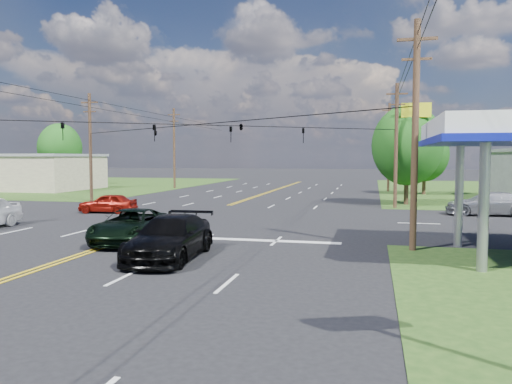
% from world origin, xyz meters
% --- Properties ---
extents(ground, '(280.00, 280.00, 0.00)m').
position_xyz_m(ground, '(0.00, 12.00, 0.00)').
color(ground, black).
rests_on(ground, ground).
extents(grass_nw, '(46.00, 48.00, 0.03)m').
position_xyz_m(grass_nw, '(-35.00, 44.00, 0.00)').
color(grass_nw, '#1F4014').
rests_on(grass_nw, ground).
extents(stop_bar, '(10.00, 0.50, 0.02)m').
position_xyz_m(stop_bar, '(5.00, 4.00, 0.00)').
color(stop_bar, silver).
rests_on(stop_bar, ground).
extents(retail_nw, '(16.00, 11.00, 4.00)m').
position_xyz_m(retail_nw, '(-30.00, 34.00, 2.00)').
color(retail_nw, tan).
rests_on(retail_nw, ground).
extents(pole_se, '(1.60, 0.28, 9.50)m').
position_xyz_m(pole_se, '(13.00, 3.00, 4.92)').
color(pole_se, '#3D271A').
rests_on(pole_se, ground).
extents(pole_nw, '(1.60, 0.28, 9.50)m').
position_xyz_m(pole_nw, '(-13.00, 21.00, 4.92)').
color(pole_nw, '#3D271A').
rests_on(pole_nw, ground).
extents(pole_ne, '(1.60, 0.28, 9.50)m').
position_xyz_m(pole_ne, '(13.00, 21.00, 4.92)').
color(pole_ne, '#3D271A').
rests_on(pole_ne, ground).
extents(pole_left_far, '(1.60, 0.28, 10.00)m').
position_xyz_m(pole_left_far, '(-13.00, 40.00, 5.17)').
color(pole_left_far, '#3D271A').
rests_on(pole_left_far, ground).
extents(pole_right_far, '(1.60, 0.28, 10.00)m').
position_xyz_m(pole_right_far, '(13.00, 40.00, 5.17)').
color(pole_right_far, '#3D271A').
rests_on(pole_right_far, ground).
extents(span_wire_signals, '(26.00, 18.00, 1.13)m').
position_xyz_m(span_wire_signals, '(0.00, 12.00, 6.00)').
color(span_wire_signals, black).
rests_on(span_wire_signals, ground).
extents(power_lines, '(26.04, 100.00, 0.64)m').
position_xyz_m(power_lines, '(0.00, 10.00, 8.60)').
color(power_lines, black).
rests_on(power_lines, ground).
extents(tree_right_a, '(5.70, 5.70, 8.18)m').
position_xyz_m(tree_right_a, '(14.00, 24.00, 4.87)').
color(tree_right_a, '#3D271A').
rests_on(tree_right_a, ground).
extents(tree_right_b, '(4.94, 4.94, 7.09)m').
position_xyz_m(tree_right_b, '(16.50, 36.00, 4.22)').
color(tree_right_b, '#3D271A').
rests_on(tree_right_b, ground).
extents(tree_far_l, '(6.08, 6.08, 8.72)m').
position_xyz_m(tree_far_l, '(-32.00, 44.00, 5.19)').
color(tree_far_l, '#3D271A').
rests_on(tree_far_l, ground).
extents(pickup_dkgreen, '(3.15, 5.70, 1.51)m').
position_xyz_m(pickup_dkgreen, '(0.50, 2.26, 0.75)').
color(pickup_dkgreen, black).
rests_on(pickup_dkgreen, ground).
extents(suv_black, '(2.61, 5.78, 1.64)m').
position_xyz_m(suv_black, '(3.76, -0.81, 0.82)').
color(suv_black, black).
rests_on(suv_black, ground).
extents(sedan_red, '(4.16, 2.03, 1.37)m').
position_xyz_m(sedan_red, '(-6.83, 13.00, 0.68)').
color(sedan_red, maroon).
rests_on(sedan_red, ground).
extents(sedan_far, '(5.48, 2.29, 1.58)m').
position_xyz_m(sedan_far, '(18.91, 17.50, 0.79)').
color(sedan_far, '#A7A8AC').
rests_on(sedan_far, ground).
extents(polesign_ne, '(2.24, 0.34, 8.13)m').
position_xyz_m(polesign_ne, '(14.48, 22.00, 6.35)').
color(polesign_ne, '#A5A5AA').
rests_on(polesign_ne, ground).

